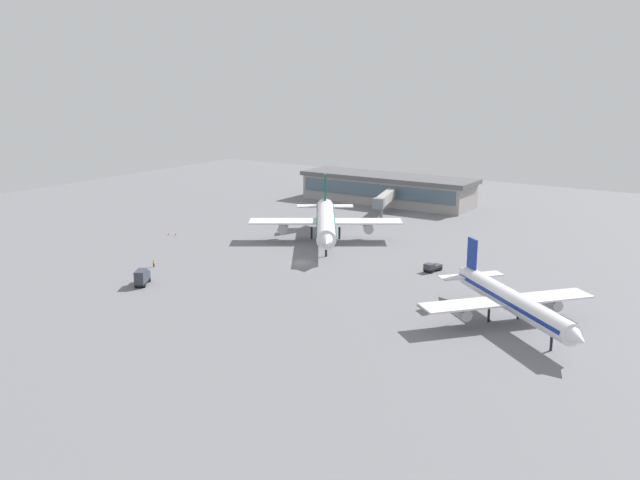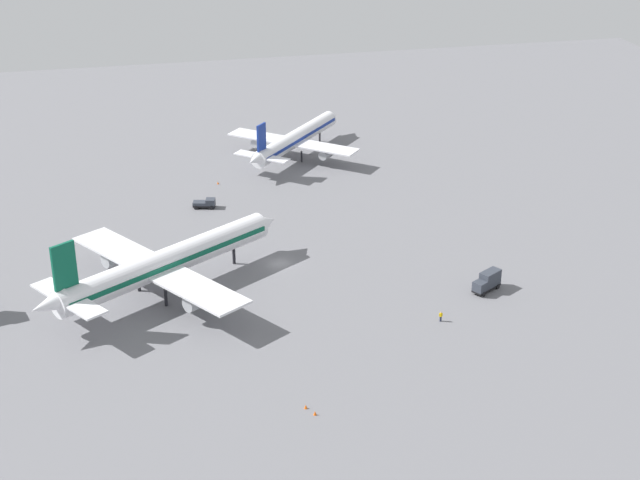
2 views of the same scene
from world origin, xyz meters
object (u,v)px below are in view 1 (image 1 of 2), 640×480
(airplane_at_gate, at_px, (326,221))
(airplane_taxiing, at_px, (511,301))
(safety_cone_mid_apron, at_px, (169,234))
(safety_cone_near_gate, at_px, (176,234))
(ground_crew_worker, at_px, (154,263))
(safety_cone_far_side, at_px, (479,284))
(pushback_tractor, at_px, (432,267))
(catering_truck, at_px, (142,277))

(airplane_at_gate, xyz_separation_m, airplane_taxiing, (-59.64, 33.92, -1.11))
(safety_cone_mid_apron, bearing_deg, safety_cone_near_gate, -152.33)
(ground_crew_worker, bearing_deg, safety_cone_mid_apron, -47.98)
(airplane_taxiing, xyz_separation_m, safety_cone_far_side, (12.83, -19.29, -4.06))
(ground_crew_worker, relative_size, safety_cone_far_side, 2.78)
(airplane_at_gate, distance_m, pushback_tractor, 36.42)
(safety_cone_far_side, bearing_deg, catering_truck, 33.13)
(catering_truck, bearing_deg, airplane_at_gate, -43.78)
(safety_cone_far_side, bearing_deg, pushback_tractor, -18.26)
(airplane_at_gate, relative_size, catering_truck, 7.54)
(airplane_taxiing, xyz_separation_m, catering_truck, (70.66, 18.45, -2.66))
(catering_truck, height_order, safety_cone_near_gate, catering_truck)
(safety_cone_far_side, bearing_deg, airplane_taxiing, 123.62)
(ground_crew_worker, xyz_separation_m, safety_cone_far_side, (-66.03, -26.74, -0.55))
(airplane_at_gate, bearing_deg, catering_truck, -45.07)
(airplane_at_gate, xyz_separation_m, catering_truck, (11.02, 52.37, -3.77))
(catering_truck, xyz_separation_m, safety_cone_far_side, (-57.84, -37.74, -1.40))
(airplane_taxiing, relative_size, safety_cone_far_side, 53.91)
(safety_cone_near_gate, bearing_deg, safety_cone_far_side, -179.23)
(safety_cone_near_gate, bearing_deg, airplane_taxiing, 169.44)
(pushback_tractor, height_order, safety_cone_near_gate, pushback_tractor)
(ground_crew_worker, distance_m, safety_cone_far_side, 71.24)
(airplane_at_gate, distance_m, safety_cone_mid_apron, 43.13)
(pushback_tractor, distance_m, safety_cone_mid_apron, 74.26)
(catering_truck, relative_size, safety_cone_mid_apron, 9.60)
(airplane_taxiing, xyz_separation_m, ground_crew_worker, (78.85, 7.45, -3.51))
(catering_truck, bearing_deg, safety_cone_near_gate, 4.22)
(safety_cone_near_gate, distance_m, safety_cone_far_side, 84.55)
(airplane_at_gate, bearing_deg, safety_cone_mid_apron, -100.28)
(safety_cone_near_gate, bearing_deg, airplane_at_gate, -157.32)
(ground_crew_worker, xyz_separation_m, safety_cone_near_gate, (18.52, -25.60, -0.55))
(ground_crew_worker, bearing_deg, pushback_tractor, -147.51)
(airplane_at_gate, distance_m, safety_cone_near_gate, 41.22)
(ground_crew_worker, height_order, safety_cone_mid_apron, ground_crew_worker)
(pushback_tractor, relative_size, safety_cone_far_side, 7.87)
(catering_truck, distance_m, ground_crew_worker, 13.74)
(pushback_tractor, distance_m, safety_cone_far_side, 12.92)
(pushback_tractor, bearing_deg, safety_cone_near_gate, -72.28)
(catering_truck, relative_size, ground_crew_worker, 3.45)
(catering_truck, height_order, pushback_tractor, catering_truck)
(catering_truck, xyz_separation_m, safety_cone_near_gate, (26.71, -36.61, -1.40))
(safety_cone_near_gate, bearing_deg, safety_cone_mid_apron, 27.67)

